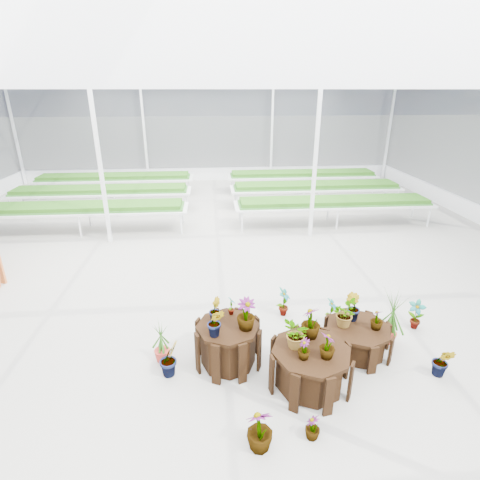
{
  "coord_description": "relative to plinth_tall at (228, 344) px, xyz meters",
  "views": [
    {
      "loc": [
        -0.0,
        -6.52,
        4.2
      ],
      "look_at": [
        0.57,
        0.63,
        1.3
      ],
      "focal_mm": 28.0,
      "sensor_mm": 36.0,
      "label": 1
    }
  ],
  "objects": [
    {
      "name": "steel_frame",
      "position": [
        -0.2,
        1.53,
        1.89
      ],
      "size": [
        18.0,
        24.0,
        4.5
      ],
      "primitive_type": null,
      "color": "silver",
      "rests_on": "ground"
    },
    {
      "name": "nursery_plants",
      "position": [
        1.13,
        -0.03,
        0.2
      ],
      "size": [
        5.02,
        3.33,
        1.24
      ],
      "color": "#235213",
      "rests_on": "ground"
    },
    {
      "name": "plinth_tall",
      "position": [
        0.0,
        0.0,
        0.0
      ],
      "size": [
        1.37,
        1.37,
        0.72
      ],
      "primitive_type": "cylinder",
      "rotation": [
        0.0,
        0.0,
        0.38
      ],
      "color": "black",
      "rests_on": "ground"
    },
    {
      "name": "plinth_low",
      "position": [
        2.2,
        0.1,
        -0.11
      ],
      "size": [
        1.21,
        1.21,
        0.5
      ],
      "primitive_type": "cylinder",
      "rotation": [
        0.0,
        0.0,
        0.09
      ],
      "color": "black",
      "rests_on": "ground"
    },
    {
      "name": "ground_plane",
      "position": [
        -0.2,
        1.53,
        -0.36
      ],
      "size": [
        24.0,
        24.0,
        0.0
      ],
      "primitive_type": "plane",
      "color": "gray",
      "rests_on": "ground"
    },
    {
      "name": "nursery_benches",
      "position": [
        -0.2,
        8.73,
        0.06
      ],
      "size": [
        16.0,
        7.0,
        0.84
      ],
      "primitive_type": null,
      "color": "silver",
      "rests_on": "ground"
    },
    {
      "name": "plinth_mid",
      "position": [
        1.2,
        -0.6,
        -0.04
      ],
      "size": [
        1.42,
        1.42,
        0.64
      ],
      "primitive_type": "cylinder",
      "rotation": [
        0.0,
        0.0,
        0.19
      ],
      "color": "black",
      "rests_on": "ground"
    },
    {
      "name": "greenhouse_shell",
      "position": [
        -0.2,
        1.53,
        1.89
      ],
      "size": [
        18.0,
        24.0,
        4.5
      ],
      "primitive_type": null,
      "color": "white",
      "rests_on": "ground"
    }
  ]
}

